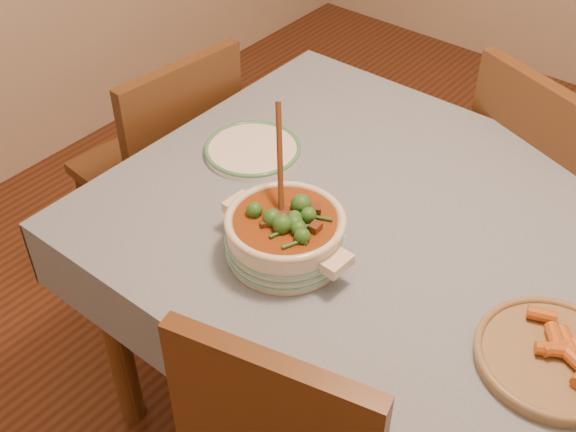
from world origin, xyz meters
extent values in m
cube|color=brown|center=(0.00, 0.00, 0.72)|extent=(1.60, 1.00, 0.05)
cube|color=#7E92A3|center=(0.00, 0.00, 0.75)|extent=(1.68, 1.08, 0.01)
cylinder|color=brown|center=(-0.73, -0.43, 0.35)|extent=(0.07, 0.07, 0.70)
cylinder|color=brown|center=(-0.73, 0.43, 0.35)|extent=(0.07, 0.07, 0.70)
cylinder|color=#ECE3C5|center=(-0.30, -0.24, 0.80)|extent=(0.26, 0.26, 0.10)
torus|color=#ECE3C5|center=(-0.30, -0.24, 0.85)|extent=(0.26, 0.26, 0.02)
cube|color=#ECE3C5|center=(-0.16, -0.24, 0.82)|extent=(0.04, 0.07, 0.02)
cube|color=#ECE3C5|center=(-0.44, -0.23, 0.82)|extent=(0.04, 0.07, 0.02)
cylinder|color=brown|center=(-0.30, -0.24, 0.85)|extent=(0.22, 0.22, 0.02)
cylinder|color=white|center=(-0.61, 0.00, 0.76)|extent=(0.31, 0.31, 0.02)
torus|color=#45985C|center=(-0.61, 0.00, 0.77)|extent=(0.25, 0.25, 0.01)
cylinder|color=#8C724D|center=(0.27, -0.15, 0.77)|extent=(0.37, 0.37, 0.02)
torus|color=#8C724D|center=(0.27, -0.15, 0.78)|extent=(0.29, 0.29, 0.02)
cube|color=#55331A|center=(0.00, 0.69, 0.46)|extent=(0.56, 0.56, 0.04)
cube|color=#55331A|center=(-0.07, 0.51, 0.70)|extent=(0.42, 0.19, 0.46)
cylinder|color=#55331A|center=(-0.11, 0.93, 0.23)|extent=(0.04, 0.04, 0.46)
cylinder|color=#55331A|center=(0.11, 0.46, 0.23)|extent=(0.04, 0.04, 0.46)
cylinder|color=#55331A|center=(-0.24, 0.59, 0.23)|extent=(0.04, 0.04, 0.46)
cube|color=#55331A|center=(-1.10, 0.07, 0.44)|extent=(0.45, 0.45, 0.04)
cube|color=#55331A|center=(-0.91, 0.05, 0.66)|extent=(0.08, 0.42, 0.44)
cylinder|color=#55331A|center=(-1.26, 0.26, 0.22)|extent=(0.04, 0.04, 0.44)
cylinder|color=#55331A|center=(-1.29, -0.09, 0.22)|extent=(0.04, 0.04, 0.44)
cylinder|color=#55331A|center=(-0.90, 0.23, 0.22)|extent=(0.04, 0.04, 0.44)
cylinder|color=#55331A|center=(-0.94, -0.12, 0.22)|extent=(0.04, 0.04, 0.44)
camera|label=1|loc=(0.42, -1.12, 1.83)|focal=45.00mm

